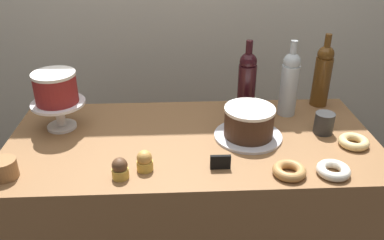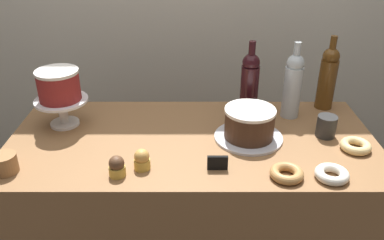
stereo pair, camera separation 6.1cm
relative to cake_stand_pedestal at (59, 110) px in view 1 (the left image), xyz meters
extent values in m
cube|color=brown|center=(0.52, -0.11, -0.54)|extent=(1.42, 0.67, 0.93)
cylinder|color=silver|center=(0.00, 0.00, -0.07)|extent=(0.12, 0.12, 0.01)
cylinder|color=silver|center=(0.00, 0.00, -0.02)|extent=(0.04, 0.04, 0.09)
cylinder|color=silver|center=(0.00, 0.00, 0.03)|extent=(0.21, 0.21, 0.01)
cylinder|color=maroon|center=(0.00, 0.00, 0.09)|extent=(0.16, 0.16, 0.11)
cylinder|color=white|center=(0.00, 0.00, 0.15)|extent=(0.17, 0.17, 0.01)
cylinder|color=silver|center=(0.74, -0.11, -0.07)|extent=(0.26, 0.26, 0.01)
cylinder|color=#3D2619|center=(0.74, -0.11, -0.02)|extent=(0.19, 0.19, 0.10)
cylinder|color=white|center=(0.74, -0.11, 0.04)|extent=(0.19, 0.19, 0.01)
cylinder|color=#5B3814|center=(1.11, 0.17, 0.03)|extent=(0.08, 0.08, 0.22)
sphere|color=#5B3814|center=(1.11, 0.17, 0.16)|extent=(0.07, 0.07, 0.07)
cylinder|color=#5B3814|center=(1.11, 0.17, 0.21)|extent=(0.03, 0.03, 0.08)
cylinder|color=black|center=(0.76, 0.09, 0.03)|extent=(0.08, 0.08, 0.22)
sphere|color=black|center=(0.76, 0.09, 0.16)|extent=(0.07, 0.07, 0.07)
cylinder|color=black|center=(0.76, 0.09, 0.21)|extent=(0.03, 0.03, 0.08)
cylinder|color=#B2BCC1|center=(0.94, 0.08, 0.03)|extent=(0.08, 0.08, 0.22)
sphere|color=#B2BCC1|center=(0.94, 0.08, 0.16)|extent=(0.07, 0.07, 0.07)
cylinder|color=#B2BCC1|center=(0.94, 0.08, 0.21)|extent=(0.03, 0.03, 0.08)
cylinder|color=gold|center=(0.28, -0.36, -0.06)|extent=(0.06, 0.06, 0.03)
sphere|color=brown|center=(0.28, -0.36, -0.03)|extent=(0.05, 0.05, 0.05)
cylinder|color=gold|center=(0.35, -0.32, -0.06)|extent=(0.06, 0.06, 0.03)
sphere|color=#CC9347|center=(0.35, -0.32, -0.03)|extent=(0.05, 0.05, 0.05)
torus|color=#E0C17F|center=(1.13, -0.20, -0.06)|extent=(0.11, 0.11, 0.03)
torus|color=#B27F47|center=(0.84, -0.37, -0.06)|extent=(0.11, 0.11, 0.03)
torus|color=silver|center=(0.98, -0.37, -0.06)|extent=(0.11, 0.11, 0.03)
cylinder|color=olive|center=(-0.10, -0.34, -0.07)|extent=(0.08, 0.08, 0.01)
cylinder|color=olive|center=(-0.10, -0.34, -0.06)|extent=(0.08, 0.08, 0.01)
cylinder|color=olive|center=(-0.10, -0.34, -0.05)|extent=(0.08, 0.08, 0.01)
cylinder|color=olive|center=(-0.10, -0.34, -0.04)|extent=(0.08, 0.08, 0.01)
cylinder|color=olive|center=(-0.10, -0.34, -0.03)|extent=(0.08, 0.08, 0.01)
cylinder|color=olive|center=(-0.10, -0.34, -0.02)|extent=(0.08, 0.08, 0.01)
cube|color=black|center=(0.61, -0.32, -0.05)|extent=(0.07, 0.01, 0.05)
cylinder|color=#282828|center=(1.05, -0.09, -0.04)|extent=(0.08, 0.08, 0.09)
camera|label=1|loc=(0.46, -1.45, 0.70)|focal=37.36mm
camera|label=2|loc=(0.52, -1.45, 0.70)|focal=37.36mm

